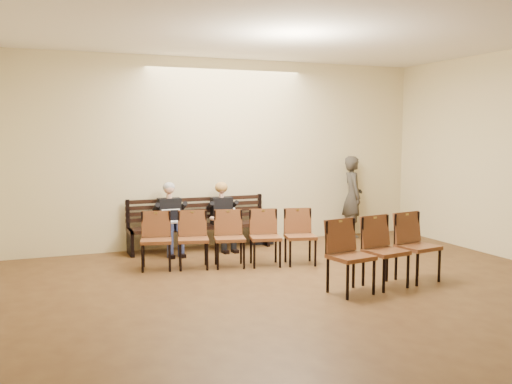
# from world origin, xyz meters

# --- Properties ---
(ground) EXTENTS (10.00, 10.00, 0.00)m
(ground) POSITION_xyz_m (0.00, 0.00, 0.00)
(ground) COLOR brown
(ground) RESTS_ON ground
(room_walls) EXTENTS (8.02, 10.01, 3.51)m
(room_walls) POSITION_xyz_m (0.00, 0.79, 2.54)
(room_walls) COLOR beige
(room_walls) RESTS_ON ground
(bench) EXTENTS (2.60, 0.90, 0.45)m
(bench) POSITION_xyz_m (-0.63, 4.65, 0.23)
(bench) COLOR black
(bench) RESTS_ON ground
(seated_man) EXTENTS (0.49, 0.68, 1.19)m
(seated_man) POSITION_xyz_m (-1.19, 4.53, 0.59)
(seated_man) COLOR black
(seated_man) RESTS_ON ground
(seated_woman) EXTENTS (0.47, 0.65, 1.09)m
(seated_woman) POSITION_xyz_m (-0.21, 4.53, 0.55)
(seated_woman) COLOR black
(seated_woman) RESTS_ON ground
(laptop) EXTENTS (0.36, 0.30, 0.23)m
(laptop) POSITION_xyz_m (-1.20, 4.32, 0.57)
(laptop) COLOR silver
(laptop) RESTS_ON bench
(water_bottle) EXTENTS (0.08, 0.08, 0.23)m
(water_bottle) POSITION_xyz_m (-0.11, 4.23, 0.57)
(water_bottle) COLOR silver
(water_bottle) RESTS_ON bench
(bag) EXTENTS (0.48, 0.38, 0.31)m
(bag) POSITION_xyz_m (0.63, 4.75, 0.16)
(bag) COLOR black
(bag) RESTS_ON ground
(passerby) EXTENTS (0.62, 0.79, 1.90)m
(passerby) POSITION_xyz_m (2.64, 4.75, 0.95)
(passerby) COLOR #37332D
(passerby) RESTS_ON ground
(chair_row_front) EXTENTS (2.81, 1.11, 0.90)m
(chair_row_front) POSITION_xyz_m (-0.56, 3.18, 0.45)
(chair_row_front) COLOR brown
(chair_row_front) RESTS_ON ground
(chair_row_back) EXTENTS (1.83, 0.82, 0.99)m
(chair_row_back) POSITION_xyz_m (1.05, 1.25, 0.49)
(chair_row_back) COLOR brown
(chair_row_back) RESTS_ON ground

